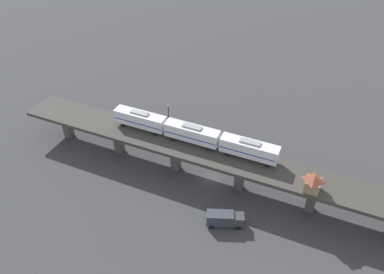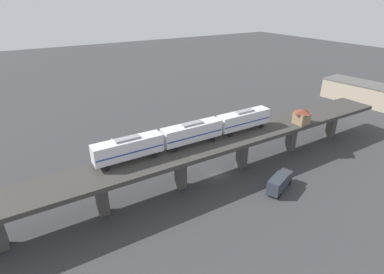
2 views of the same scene
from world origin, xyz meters
TOP-DOWN VIEW (x-y plane):
  - ground_plane at (0.00, 0.00)m, footprint 400.00×400.00m
  - elevated_viaduct at (-0.00, -0.18)m, footprint 8.69×92.03m
  - subway_train at (-1.42, -5.11)m, footprint 2.96×37.21m
  - signal_hut at (2.47, 20.88)m, footprint 3.23×3.23m
  - street_car_blue at (-9.77, 11.63)m, footprint 2.60×4.66m
  - street_car_green at (-10.41, -12.67)m, footprint 2.74×4.69m
  - street_car_white at (-9.35, 24.82)m, footprint 2.06×4.46m
  - delivery_truck at (10.57, 6.98)m, footprint 4.68×7.53m
  - street_lamp at (-13.68, -17.04)m, footprint 0.44×0.44m
  - warehouse_building at (-10.49, 70.50)m, footprint 29.50×13.24m

SIDE VIEW (x-z plane):
  - ground_plane at x=0.00m, z-range 0.00..0.00m
  - street_car_blue at x=-9.77m, z-range -0.01..1.88m
  - street_car_green at x=-10.41m, z-range -0.01..1.88m
  - street_car_white at x=-9.35m, z-range -0.01..1.88m
  - delivery_truck at x=10.57m, z-range 0.16..3.36m
  - warehouse_building at x=-10.49m, z-range 0.01..6.81m
  - street_lamp at x=-13.68m, z-range 0.64..7.58m
  - elevated_viaduct at x=0.00m, z-range 2.81..10.64m
  - signal_hut at x=2.47m, z-range 7.93..11.33m
  - subway_train at x=-1.42m, z-range 8.15..12.60m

